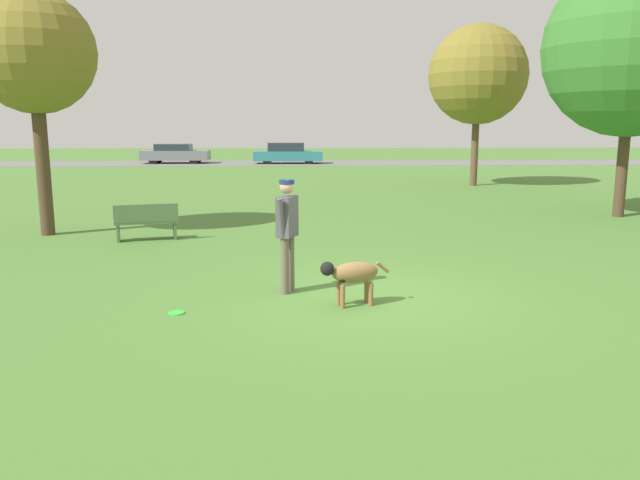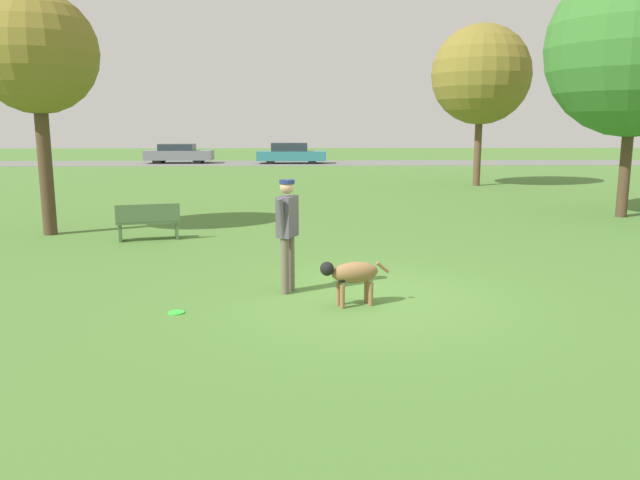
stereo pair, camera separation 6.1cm
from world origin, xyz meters
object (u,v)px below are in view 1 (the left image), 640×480
dog (352,274)px  tree_far_right (478,75)px  parked_car_grey (175,154)px  frisbee (176,313)px  tree_near_left (34,54)px  park_bench (146,221)px  person (287,226)px  tree_near_right (633,49)px  parked_car_teal (288,154)px

dog → tree_far_right: 19.49m
tree_far_right → parked_car_grey: tree_far_right is taller
dog → frisbee: 2.53m
frisbee → tree_far_right: bearing=62.8°
frisbee → tree_near_left: size_ratio=0.04×
parked_car_grey → park_bench: bearing=-80.6°
person → tree_far_right: (7.75, 17.01, 3.57)m
tree_far_right → tree_near_left: (-13.53, -11.62, -0.45)m
person → park_bench: 5.60m
person → tree_near_right: bearing=-26.9°
parked_car_grey → parked_car_teal: (7.55, -0.53, 0.01)m
tree_near_left → parked_car_teal: (5.38, 27.08, -3.49)m
tree_near_right → dog: bearing=-134.4°
dog → parked_car_teal: 33.27m
frisbee → tree_near_right: bearing=39.2°
person → tree_near_left: (-5.78, 5.39, 3.11)m
frisbee → park_bench: size_ratio=0.16×
tree_near_left → tree_far_right: bearing=40.7°
tree_far_right → parked_car_teal: tree_far_right is taller
person → tree_near_left: size_ratio=0.32×
dog → tree_far_right: tree_far_right is taller
dog → tree_near_right: (8.40, 8.58, 4.15)m
frisbee → tree_near_right: (10.87, 8.87, 4.61)m
tree_far_right → parked_car_grey: size_ratio=1.50×
dog → park_bench: (-4.17, 5.30, -0.02)m
person → parked_car_teal: 32.47m
frisbee → dog: bearing=6.7°
park_bench → dog: bearing=114.2°
dog → frisbee: size_ratio=4.65×
parked_car_grey → park_bench: (4.71, -28.47, -0.21)m
person → tree_near_left: tree_near_left is taller
tree_near_right → park_bench: tree_near_right is taller
tree_far_right → parked_car_teal: (-8.15, 15.46, -3.95)m
frisbee → parked_car_teal: parked_car_teal is taller
tree_near_left → parked_car_grey: bearing=94.5°
dog → park_bench: bearing=-67.5°
dog → parked_car_grey: 34.92m
tree_far_right → tree_near_left: 17.84m
tree_near_right → parked_car_grey: size_ratio=1.58×
dog → frisbee: bearing=-8.9°
person → dog: (0.93, -0.78, -0.58)m
frisbee → park_bench: park_bench is taller
parked_car_grey → person: bearing=-76.5°
frisbee → park_bench: bearing=106.9°
parked_car_grey → park_bench: parked_car_grey is taller
dog → parked_car_teal: size_ratio=0.23×
tree_near_right → tree_far_right: bearing=99.7°
person → tree_near_right: 12.67m
frisbee → park_bench: (-1.70, 5.59, 0.44)m
tree_far_right → park_bench: bearing=-131.4°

